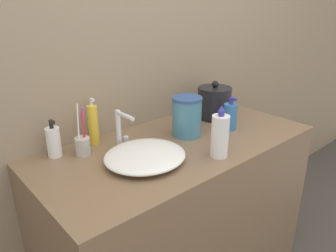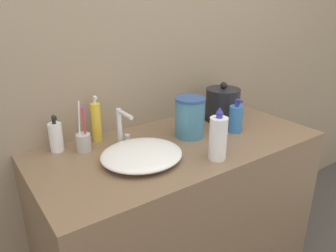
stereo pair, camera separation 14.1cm
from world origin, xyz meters
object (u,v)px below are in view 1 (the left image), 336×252
at_px(toothbrush_cup, 83,145).
at_px(mouthwash_bottle, 230,116).
at_px(shampoo_bottle, 54,142).
at_px(hand_cream_bottle, 220,136).
at_px(water_pitcher, 187,116).
at_px(lotion_bottle, 93,125).
at_px(faucet, 121,128).
at_px(electric_kettle, 214,103).

distance_m(toothbrush_cup, mouthwash_bottle, 0.72).
bearing_deg(shampoo_bottle, mouthwash_bottle, -19.82).
bearing_deg(hand_cream_bottle, mouthwash_bottle, 31.19).
bearing_deg(water_pitcher, lotion_bottle, 151.89).
height_order(hand_cream_bottle, water_pitcher, hand_cream_bottle).
height_order(toothbrush_cup, mouthwash_bottle, toothbrush_cup).
distance_m(faucet, lotion_bottle, 0.14).
xyz_separation_m(hand_cream_bottle, water_pitcher, (0.06, 0.25, 0.00)).
bearing_deg(mouthwash_bottle, faucet, 162.21).
bearing_deg(faucet, hand_cream_bottle, -52.62).
distance_m(faucet, water_pitcher, 0.32).
bearing_deg(electric_kettle, shampoo_bottle, 172.58).
bearing_deg(lotion_bottle, toothbrush_cup, -142.21).
xyz_separation_m(electric_kettle, water_pitcher, (-0.29, -0.09, 0.02)).
bearing_deg(lotion_bottle, hand_cream_bottle, -54.40).
distance_m(mouthwash_bottle, hand_cream_bottle, 0.32).
bearing_deg(water_pitcher, faucet, 164.94).
relative_size(electric_kettle, water_pitcher, 1.08).
xyz_separation_m(faucet, electric_kettle, (0.60, 0.00, -0.02)).
relative_size(faucet, water_pitcher, 0.90).
bearing_deg(toothbrush_cup, mouthwash_bottle, -17.40).
relative_size(shampoo_bottle, water_pitcher, 0.85).
distance_m(faucet, electric_kettle, 0.60).
bearing_deg(electric_kettle, mouthwash_bottle, -113.51).
bearing_deg(water_pitcher, mouthwash_bottle, -21.54).
distance_m(toothbrush_cup, lotion_bottle, 0.13).
distance_m(toothbrush_cup, hand_cream_bottle, 0.57).
xyz_separation_m(shampoo_bottle, mouthwash_bottle, (0.79, -0.28, 0.00)).
xyz_separation_m(lotion_bottle, water_pitcher, (0.38, -0.20, 0.00)).
distance_m(electric_kettle, mouthwash_bottle, 0.19).
bearing_deg(hand_cream_bottle, water_pitcher, 77.52).
xyz_separation_m(shampoo_bottle, hand_cream_bottle, (0.51, -0.45, 0.03)).
height_order(toothbrush_cup, shampoo_bottle, toothbrush_cup).
bearing_deg(hand_cream_bottle, electric_kettle, 44.09).
bearing_deg(lotion_bottle, shampoo_bottle, -178.21).
relative_size(lotion_bottle, water_pitcher, 1.13).
bearing_deg(electric_kettle, lotion_bottle, 170.06).
relative_size(faucet, hand_cream_bottle, 0.77).
xyz_separation_m(lotion_bottle, mouthwash_bottle, (0.60, -0.29, -0.02)).
relative_size(electric_kettle, mouthwash_bottle, 1.23).
relative_size(shampoo_bottle, mouthwash_bottle, 0.97).
bearing_deg(electric_kettle, faucet, -179.83).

